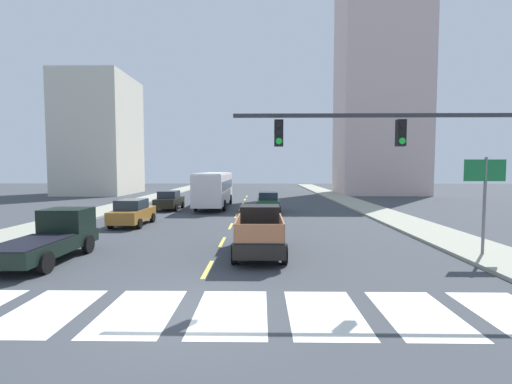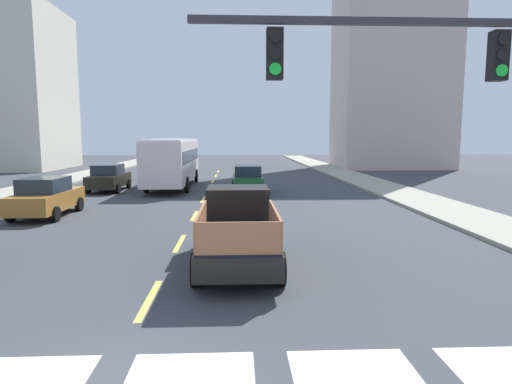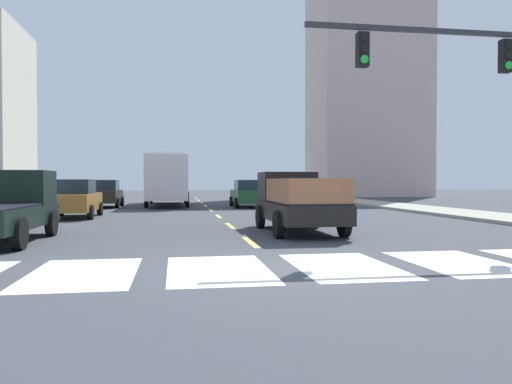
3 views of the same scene
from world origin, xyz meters
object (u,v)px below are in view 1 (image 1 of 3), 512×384
at_px(city_bus, 214,187).
at_px(pickup_stakebed, 260,231).
at_px(pickup_dark, 52,237).
at_px(sedan_mid, 268,202).
at_px(sedan_far, 132,212).
at_px(traffic_signal_gantry, 438,153).
at_px(direction_sign_green, 485,185).
at_px(sedan_near_right, 169,200).

bearing_deg(city_bus, pickup_stakebed, -77.77).
relative_size(pickup_dark, sedan_mid, 1.18).
xyz_separation_m(city_bus, sedan_mid, (5.05, -3.27, -1.09)).
height_order(pickup_stakebed, sedan_far, pickup_stakebed).
bearing_deg(traffic_signal_gantry, city_bus, 114.04).
bearing_deg(city_bus, sedan_mid, -34.19).
bearing_deg(city_bus, sedan_far, -111.31).
xyz_separation_m(city_bus, traffic_signal_gantry, (10.09, -22.62, 2.28)).
distance_m(pickup_stakebed, traffic_signal_gantry, 7.84).
relative_size(pickup_dark, city_bus, 0.48).
height_order(pickup_dark, traffic_signal_gantry, traffic_signal_gantry).
bearing_deg(city_bus, direction_sign_green, -55.52).
xyz_separation_m(city_bus, sedan_near_right, (-3.86, -1.88, -1.09)).
height_order(sedan_mid, traffic_signal_gantry, traffic_signal_gantry).
distance_m(pickup_stakebed, city_bus, 18.87).
xyz_separation_m(sedan_near_right, direction_sign_green, (17.63, -17.21, 2.17)).
distance_m(sedan_near_right, direction_sign_green, 24.73).
height_order(pickup_stakebed, pickup_dark, same).
height_order(sedan_near_right, traffic_signal_gantry, traffic_signal_gantry).
distance_m(city_bus, sedan_far, 11.65).
height_order(sedan_near_right, direction_sign_green, direction_sign_green).
height_order(sedan_far, traffic_signal_gantry, traffic_signal_gantry).
bearing_deg(sedan_far, pickup_dark, -93.26).
bearing_deg(city_bus, traffic_signal_gantry, -67.28).
xyz_separation_m(pickup_stakebed, sedan_mid, (0.64, 15.05, -0.08)).
xyz_separation_m(sedan_mid, traffic_signal_gantry, (5.03, -19.35, 3.37)).
bearing_deg(traffic_signal_gantry, pickup_stakebed, 142.83).
relative_size(pickup_stakebed, pickup_dark, 1.00).
distance_m(pickup_stakebed, sedan_mid, 15.06).
xyz_separation_m(pickup_dark, sedan_mid, (9.18, 16.42, -0.06)).
height_order(sedan_mid, direction_sign_green, direction_sign_green).
relative_size(city_bus, sedan_far, 2.45).
bearing_deg(sedan_near_right, pickup_stakebed, -61.92).
relative_size(sedan_near_right, sedan_far, 1.00).
relative_size(traffic_signal_gantry, direction_sign_green, 2.32).
distance_m(traffic_signal_gantry, direction_sign_green, 5.24).
distance_m(pickup_dark, city_bus, 20.14).
bearing_deg(direction_sign_green, sedan_far, 155.21).
bearing_deg(sedan_far, sedan_mid, 38.03).
distance_m(sedan_near_right, sedan_far, 9.02).
bearing_deg(sedan_mid, city_bus, 147.80).
height_order(pickup_dark, sedan_mid, pickup_dark).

